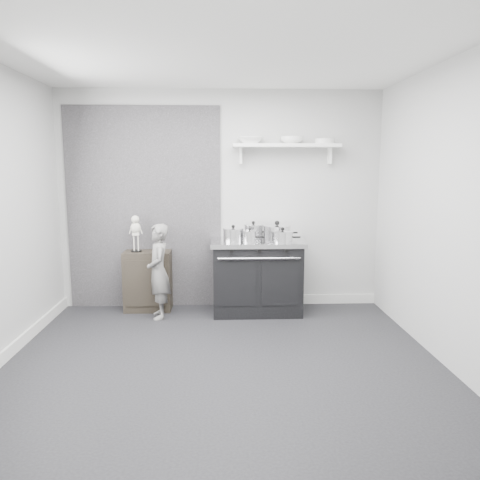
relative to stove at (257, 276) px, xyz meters
name	(u,v)px	position (x,y,z in m)	size (l,w,h in m)	color
ground	(222,361)	(-0.43, -1.48, -0.45)	(4.00, 4.00, 0.00)	black
room_shell	(211,181)	(-0.52, -1.33, 1.19)	(4.02, 3.62, 2.71)	#ADADAA
wall_shelf	(286,146)	(0.37, 0.20, 1.56)	(1.30, 0.26, 0.24)	white
stove	(257,276)	(0.00, 0.00, 0.00)	(1.11, 0.69, 0.89)	black
side_cabinet	(148,281)	(-1.34, 0.13, -0.08)	(0.57, 0.33, 0.74)	black
child	(159,271)	(-1.16, -0.18, 0.11)	(0.41, 0.27, 1.11)	slate
pot_front_left	(233,235)	(-0.29, -0.09, 0.52)	(0.33, 0.24, 0.20)	white
pot_back_left	(253,231)	(-0.03, 0.14, 0.53)	(0.33, 0.24, 0.22)	white
pot_back_right	(277,232)	(0.25, 0.09, 0.53)	(0.42, 0.34, 0.22)	white
pot_front_right	(282,237)	(0.28, -0.18, 0.51)	(0.34, 0.25, 0.18)	white
pot_front_center	(250,237)	(-0.10, -0.18, 0.51)	(0.25, 0.16, 0.17)	white
skeleton_full	(136,231)	(-1.47, 0.13, 0.55)	(0.14, 0.09, 0.51)	beige
skeleton_torso	(159,236)	(-1.19, 0.13, 0.48)	(0.11, 0.07, 0.38)	beige
bowl_large	(250,140)	(-0.07, 0.19, 1.63)	(0.32, 0.32, 0.08)	white
bowl_small	(292,140)	(0.43, 0.19, 1.63)	(0.27, 0.27, 0.08)	white
plate_stack	(325,141)	(0.83, 0.19, 1.62)	(0.24, 0.24, 0.06)	silver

